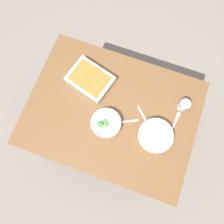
# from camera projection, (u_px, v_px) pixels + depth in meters

# --- Properties ---
(ground_plane) EXTENTS (6.00, 6.00, 0.00)m
(ground_plane) POSITION_uv_depth(u_px,v_px,m) (112.00, 128.00, 2.17)
(ground_plane) COLOR slate
(dining_table) EXTENTS (1.20, 0.90, 0.74)m
(dining_table) POSITION_uv_depth(u_px,v_px,m) (112.00, 115.00, 1.54)
(dining_table) COLOR brown
(dining_table) RESTS_ON ground_plane
(stew_bowl) EXTENTS (0.24, 0.24, 0.06)m
(stew_bowl) POSITION_uv_depth(u_px,v_px,m) (155.00, 136.00, 1.38)
(stew_bowl) COLOR silver
(stew_bowl) RESTS_ON dining_table
(broccoli_bowl) EXTENTS (0.21, 0.21, 0.07)m
(broccoli_bowl) POSITION_uv_depth(u_px,v_px,m) (106.00, 123.00, 1.40)
(broccoli_bowl) COLOR silver
(broccoli_bowl) RESTS_ON dining_table
(baking_dish) EXTENTS (0.35, 0.29, 0.06)m
(baking_dish) POSITION_uv_depth(u_px,v_px,m) (90.00, 79.00, 1.47)
(baking_dish) COLOR silver
(baking_dish) RESTS_ON dining_table
(drink_cup) EXTENTS (0.07, 0.07, 0.08)m
(drink_cup) POSITION_uv_depth(u_px,v_px,m) (183.00, 105.00, 1.42)
(drink_cup) COLOR #B2BCC6
(drink_cup) RESTS_ON dining_table
(spoon_by_stew) EXTENTS (0.14, 0.13, 0.01)m
(spoon_by_stew) POSITION_uv_depth(u_px,v_px,m) (146.00, 121.00, 1.43)
(spoon_by_stew) COLOR silver
(spoon_by_stew) RESTS_ON dining_table
(spoon_by_broccoli) EXTENTS (0.17, 0.09, 0.01)m
(spoon_by_broccoli) POSITION_uv_depth(u_px,v_px,m) (123.00, 122.00, 1.43)
(spoon_by_broccoli) COLOR silver
(spoon_by_broccoli) RESTS_ON dining_table
(spoon_spare) EXTENTS (0.04, 0.18, 0.01)m
(spoon_spare) POSITION_uv_depth(u_px,v_px,m) (176.00, 120.00, 1.43)
(spoon_spare) COLOR silver
(spoon_spare) RESTS_ON dining_table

